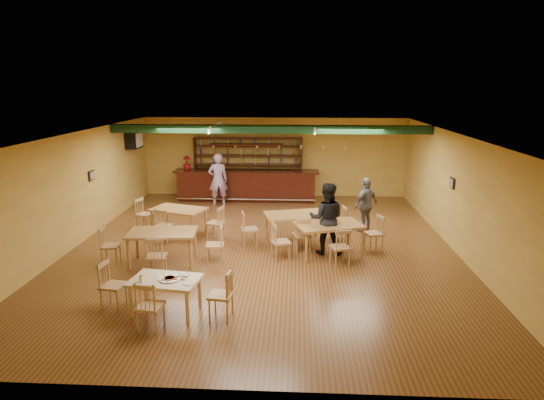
# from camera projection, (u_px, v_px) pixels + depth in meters

# --- Properties ---
(floor) EXTENTS (12.00, 12.00, 0.00)m
(floor) POSITION_uv_depth(u_px,v_px,m) (263.00, 247.00, 12.45)
(floor) COLOR #5A3519
(floor) RESTS_ON ground
(ceiling_beam) EXTENTS (10.00, 0.30, 0.25)m
(ceiling_beam) POSITION_uv_depth(u_px,v_px,m) (269.00, 129.00, 14.47)
(ceiling_beam) COLOR #113318
(ceiling_beam) RESTS_ON ceiling
(track_rail_left) EXTENTS (0.05, 2.50, 0.05)m
(track_rail_left) POSITION_uv_depth(u_px,v_px,m) (215.00, 125.00, 15.13)
(track_rail_left) COLOR silver
(track_rail_left) RESTS_ON ceiling
(track_rail_right) EXTENTS (0.05, 2.50, 0.05)m
(track_rail_right) POSITION_uv_depth(u_px,v_px,m) (314.00, 125.00, 14.96)
(track_rail_right) COLOR silver
(track_rail_right) RESTS_ON ceiling
(ac_unit) EXTENTS (0.34, 0.70, 0.48)m
(ac_unit) POSITION_uv_depth(u_px,v_px,m) (134.00, 140.00, 16.20)
(ac_unit) COLOR silver
(ac_unit) RESTS_ON wall_left
(picture_left) EXTENTS (0.04, 0.34, 0.28)m
(picture_left) POSITION_uv_depth(u_px,v_px,m) (91.00, 176.00, 13.27)
(picture_left) COLOR black
(picture_left) RESTS_ON wall_left
(picture_right) EXTENTS (0.04, 0.34, 0.28)m
(picture_right) POSITION_uv_depth(u_px,v_px,m) (452.00, 183.00, 12.26)
(picture_right) COLOR black
(picture_right) RESTS_ON wall_right
(bar_counter) EXTENTS (5.34, 0.85, 1.13)m
(bar_counter) POSITION_uv_depth(u_px,v_px,m) (247.00, 185.00, 17.35)
(bar_counter) COLOR black
(bar_counter) RESTS_ON ground
(back_bar_hutch) EXTENTS (4.13, 0.40, 2.28)m
(back_bar_hutch) POSITION_uv_depth(u_px,v_px,m) (248.00, 167.00, 17.83)
(back_bar_hutch) COLOR black
(back_bar_hutch) RESTS_ON ground
(poinsettia) EXTENTS (0.37, 0.37, 0.52)m
(poinsettia) POSITION_uv_depth(u_px,v_px,m) (187.00, 163.00, 17.27)
(poinsettia) COLOR maroon
(poinsettia) RESTS_ON bar_counter
(dining_table_a) EXTENTS (1.71, 1.34, 0.75)m
(dining_table_a) POSITION_uv_depth(u_px,v_px,m) (179.00, 221.00, 13.49)
(dining_table_a) COLOR #AB7B3C
(dining_table_a) RESTS_ON ground
(dining_table_b) EXTENTS (1.80, 1.33, 0.80)m
(dining_table_b) POSITION_uv_depth(u_px,v_px,m) (295.00, 228.00, 12.74)
(dining_table_b) COLOR #AB7B3C
(dining_table_b) RESTS_ON ground
(dining_table_c) EXTENTS (1.68, 1.09, 0.80)m
(dining_table_c) POSITION_uv_depth(u_px,v_px,m) (163.00, 247.00, 11.24)
(dining_table_c) COLOR #AB7B3C
(dining_table_c) RESTS_ON ground
(dining_table_d) EXTENTS (1.85, 1.44, 0.81)m
(dining_table_d) POSITION_uv_depth(u_px,v_px,m) (328.00, 239.00, 11.81)
(dining_table_d) COLOR #AB7B3C
(dining_table_d) RESTS_ON ground
(near_table) EXTENTS (1.37, 0.99, 0.68)m
(near_table) POSITION_uv_depth(u_px,v_px,m) (166.00, 296.00, 8.82)
(near_table) COLOR tan
(near_table) RESTS_ON ground
(pizza_tray) EXTENTS (0.44, 0.44, 0.01)m
(pizza_tray) POSITION_uv_depth(u_px,v_px,m) (170.00, 279.00, 8.73)
(pizza_tray) COLOR silver
(pizza_tray) RESTS_ON near_table
(parmesan_shaker) EXTENTS (0.08, 0.08, 0.11)m
(parmesan_shaker) POSITION_uv_depth(u_px,v_px,m) (141.00, 279.00, 8.61)
(parmesan_shaker) COLOR #EAE5C6
(parmesan_shaker) RESTS_ON near_table
(napkin_stack) EXTENTS (0.22, 0.18, 0.03)m
(napkin_stack) POSITION_uv_depth(u_px,v_px,m) (184.00, 275.00, 8.89)
(napkin_stack) COLOR white
(napkin_stack) RESTS_ON near_table
(pizza_server) EXTENTS (0.32, 0.24, 0.00)m
(pizza_server) POSITION_uv_depth(u_px,v_px,m) (177.00, 277.00, 8.76)
(pizza_server) COLOR silver
(pizza_server) RESTS_ON pizza_tray
(side_plate) EXTENTS (0.25, 0.25, 0.01)m
(side_plate) POSITION_uv_depth(u_px,v_px,m) (189.00, 283.00, 8.53)
(side_plate) COLOR white
(side_plate) RESTS_ON near_table
(patron_bar) EXTENTS (0.78, 0.62, 1.88)m
(patron_bar) POSITION_uv_depth(u_px,v_px,m) (218.00, 180.00, 16.51)
(patron_bar) COLOR purple
(patron_bar) RESTS_ON ground
(patron_right_a) EXTENTS (0.96, 0.79, 1.85)m
(patron_right_a) POSITION_uv_depth(u_px,v_px,m) (327.00, 219.00, 11.80)
(patron_right_a) COLOR black
(patron_right_a) RESTS_ON ground
(patron_right_b) EXTENTS (0.96, 0.94, 1.62)m
(patron_right_b) POSITION_uv_depth(u_px,v_px,m) (366.00, 205.00, 13.59)
(patron_right_b) COLOR slate
(patron_right_b) RESTS_ON ground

